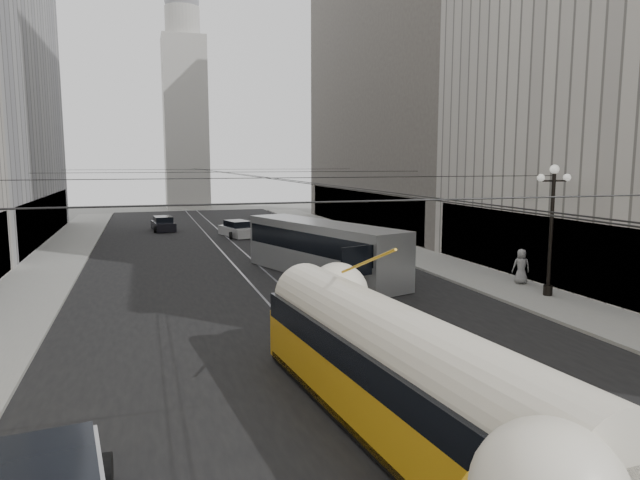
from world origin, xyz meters
TOP-DOWN VIEW (x-y plane):
  - road at (0.00, 32.50)m, footprint 20.00×85.00m
  - sidewalk_left at (-12.00, 36.00)m, footprint 4.00×72.00m
  - sidewalk_right at (12.00, 36.00)m, footprint 4.00×72.00m
  - rail_left at (-0.75, 32.50)m, footprint 0.12×85.00m
  - rail_right at (0.75, 32.50)m, footprint 0.12×85.00m
  - building_right_far at (20.00, 48.00)m, footprint 12.60×32.60m
  - distant_tower at (0.00, 80.00)m, footprint 6.00×6.00m
  - lamppost_right_mid at (12.60, 18.00)m, footprint 1.86×0.44m
  - catenary at (0.12, 31.49)m, footprint 25.00×72.00m
  - streetcar at (-0.50, 7.31)m, footprint 3.58×14.86m
  - city_bus at (3.60, 26.30)m, footprint 6.37×12.98m
  - sedan_white_far at (1.75, 45.70)m, footprint 2.97×4.93m
  - sedan_dark_far at (-4.45, 52.36)m, footprint 2.29×4.61m
  - pedestrian_sidewalk_right at (13.01, 20.68)m, footprint 1.06×0.84m

SIDE VIEW (x-z plane):
  - road at x=0.00m, z-range -0.01..0.01m
  - rail_left at x=-0.75m, z-range -0.02..0.02m
  - rail_right at x=0.75m, z-range -0.02..0.02m
  - sidewalk_left at x=-12.00m, z-range 0.00..0.15m
  - sidewalk_right at x=12.00m, z-range 0.00..0.15m
  - sedan_dark_far at x=-4.45m, z-range -0.07..1.34m
  - sedan_white_far at x=1.75m, z-range -0.07..1.39m
  - pedestrian_sidewalk_right at x=13.01m, z-range 0.15..2.04m
  - streetcar at x=-0.50m, z-range -0.04..3.21m
  - city_bus at x=3.60m, z-range 0.15..3.33m
  - lamppost_right_mid at x=12.60m, z-range 0.56..6.93m
  - catenary at x=0.12m, z-range 5.77..6.00m
  - distant_tower at x=0.00m, z-range -0.71..30.65m
  - building_right_far at x=20.00m, z-range 0.01..32.61m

